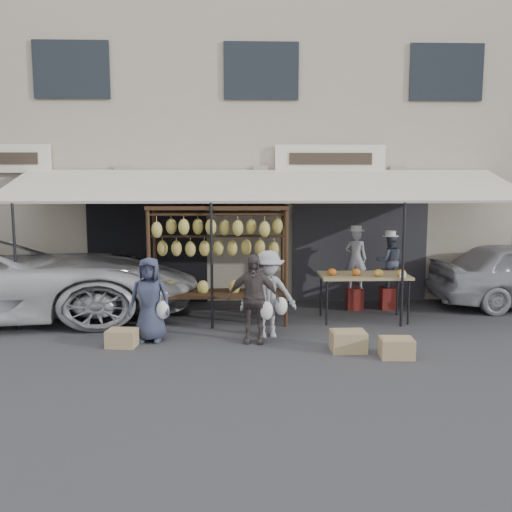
{
  "coord_description": "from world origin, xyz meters",
  "views": [
    {
      "loc": [
        -0.58,
        -9.06,
        2.73
      ],
      "look_at": [
        -0.19,
        1.4,
        1.3
      ],
      "focal_mm": 40.0,
      "sensor_mm": 36.0,
      "label": 1
    }
  ],
  "objects_px": {
    "vendor_left": "(356,259)",
    "crate_far": "(122,338)",
    "crate_near_a": "(348,341)",
    "banana_rack": "(218,240)",
    "produce_table": "(364,276)",
    "customer_right": "(268,294)",
    "customer_mid": "(253,299)",
    "vendor_right": "(390,261)",
    "crate_near_b": "(397,348)",
    "customer_left": "(150,300)"
  },
  "relations": [
    {
      "from": "banana_rack",
      "to": "customer_mid",
      "type": "height_order",
      "value": "banana_rack"
    },
    {
      "from": "vendor_right",
      "to": "crate_far",
      "type": "distance_m",
      "value": 5.75
    },
    {
      "from": "banana_rack",
      "to": "vendor_left",
      "type": "relative_size",
      "value": 2.1
    },
    {
      "from": "banana_rack",
      "to": "vendor_left",
      "type": "height_order",
      "value": "banana_rack"
    },
    {
      "from": "customer_right",
      "to": "crate_near_a",
      "type": "height_order",
      "value": "customer_right"
    },
    {
      "from": "produce_table",
      "to": "crate_far",
      "type": "relative_size",
      "value": 3.6
    },
    {
      "from": "vendor_right",
      "to": "customer_mid",
      "type": "relative_size",
      "value": 0.75
    },
    {
      "from": "produce_table",
      "to": "vendor_right",
      "type": "height_order",
      "value": "vendor_right"
    },
    {
      "from": "banana_rack",
      "to": "produce_table",
      "type": "distance_m",
      "value": 2.88
    },
    {
      "from": "customer_mid",
      "to": "crate_far",
      "type": "height_order",
      "value": "customer_mid"
    },
    {
      "from": "vendor_right",
      "to": "crate_near_b",
      "type": "distance_m",
      "value": 3.47
    },
    {
      "from": "vendor_left",
      "to": "crate_near_b",
      "type": "height_order",
      "value": "vendor_left"
    },
    {
      "from": "banana_rack",
      "to": "customer_left",
      "type": "height_order",
      "value": "banana_rack"
    },
    {
      "from": "banana_rack",
      "to": "crate_far",
      "type": "height_order",
      "value": "banana_rack"
    },
    {
      "from": "customer_left",
      "to": "crate_far",
      "type": "height_order",
      "value": "customer_left"
    },
    {
      "from": "customer_right",
      "to": "vendor_right",
      "type": "bearing_deg",
      "value": 34.06
    },
    {
      "from": "banana_rack",
      "to": "crate_near_b",
      "type": "height_order",
      "value": "banana_rack"
    },
    {
      "from": "vendor_left",
      "to": "customer_left",
      "type": "distance_m",
      "value": 4.53
    },
    {
      "from": "crate_near_a",
      "to": "crate_far",
      "type": "relative_size",
      "value": 1.15
    },
    {
      "from": "banana_rack",
      "to": "customer_right",
      "type": "relative_size",
      "value": 1.73
    },
    {
      "from": "customer_right",
      "to": "crate_near_b",
      "type": "xyz_separation_m",
      "value": [
        1.9,
        -1.24,
        -0.6
      ]
    },
    {
      "from": "vendor_left",
      "to": "vendor_right",
      "type": "bearing_deg",
      "value": -163.57
    },
    {
      "from": "crate_far",
      "to": "customer_right",
      "type": "bearing_deg",
      "value": 11.89
    },
    {
      "from": "vendor_right",
      "to": "customer_mid",
      "type": "bearing_deg",
      "value": 41.36
    },
    {
      "from": "customer_left",
      "to": "customer_mid",
      "type": "height_order",
      "value": "customer_mid"
    },
    {
      "from": "banana_rack",
      "to": "crate_near_b",
      "type": "relative_size",
      "value": 5.17
    },
    {
      "from": "customer_mid",
      "to": "crate_near_a",
      "type": "distance_m",
      "value": 1.7
    },
    {
      "from": "vendor_left",
      "to": "crate_far",
      "type": "distance_m",
      "value": 5.12
    },
    {
      "from": "crate_near_a",
      "to": "customer_left",
      "type": "bearing_deg",
      "value": 167.83
    },
    {
      "from": "crate_near_b",
      "to": "produce_table",
      "type": "bearing_deg",
      "value": 89.84
    },
    {
      "from": "vendor_right",
      "to": "customer_mid",
      "type": "xyz_separation_m",
      "value": [
        -2.93,
        -2.37,
        -0.27
      ]
    },
    {
      "from": "vendor_left",
      "to": "crate_far",
      "type": "bearing_deg",
      "value": 44.47
    },
    {
      "from": "crate_far",
      "to": "produce_table",
      "type": "bearing_deg",
      "value": 19.95
    },
    {
      "from": "crate_near_b",
      "to": "crate_far",
      "type": "distance_m",
      "value": 4.39
    },
    {
      "from": "crate_near_a",
      "to": "customer_mid",
      "type": "bearing_deg",
      "value": 159.16
    },
    {
      "from": "banana_rack",
      "to": "customer_right",
      "type": "height_order",
      "value": "banana_rack"
    },
    {
      "from": "vendor_right",
      "to": "customer_left",
      "type": "xyz_separation_m",
      "value": [
        -4.66,
        -2.24,
        -0.3
      ]
    },
    {
      "from": "produce_table",
      "to": "customer_left",
      "type": "bearing_deg",
      "value": -162.09
    },
    {
      "from": "crate_near_b",
      "to": "crate_far",
      "type": "height_order",
      "value": "crate_near_b"
    },
    {
      "from": "customer_mid",
      "to": "crate_far",
      "type": "xyz_separation_m",
      "value": [
        -2.15,
        -0.18,
        -0.6
      ]
    },
    {
      "from": "vendor_left",
      "to": "crate_near_a",
      "type": "distance_m",
      "value": 3.13
    },
    {
      "from": "vendor_right",
      "to": "crate_near_b",
      "type": "relative_size",
      "value": 2.23
    },
    {
      "from": "produce_table",
      "to": "customer_mid",
      "type": "height_order",
      "value": "customer_mid"
    },
    {
      "from": "crate_far",
      "to": "crate_near_a",
      "type": "bearing_deg",
      "value": -6.05
    },
    {
      "from": "produce_table",
      "to": "vendor_left",
      "type": "distance_m",
      "value": 0.97
    },
    {
      "from": "crate_near_a",
      "to": "vendor_left",
      "type": "bearing_deg",
      "value": 76.23
    },
    {
      "from": "vendor_left",
      "to": "vendor_right",
      "type": "distance_m",
      "value": 0.72
    },
    {
      "from": "customer_mid",
      "to": "crate_far",
      "type": "bearing_deg",
      "value": -166.23
    },
    {
      "from": "crate_near_b",
      "to": "crate_far",
      "type": "xyz_separation_m",
      "value": [
        -4.32,
        0.73,
        -0.01
      ]
    },
    {
      "from": "banana_rack",
      "to": "crate_near_a",
      "type": "bearing_deg",
      "value": -42.15
    }
  ]
}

